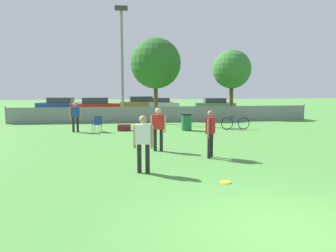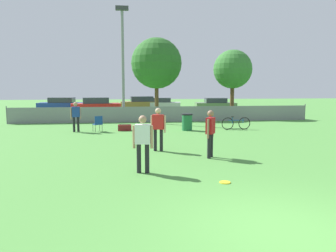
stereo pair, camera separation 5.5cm
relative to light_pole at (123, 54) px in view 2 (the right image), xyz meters
name	(u,v)px [view 2 (the right image)]	position (x,y,z in m)	size (l,w,h in m)	color
ground_plane	(284,231)	(2.89, -18.65, -4.79)	(120.00, 120.00, 0.00)	#4C8C3D
fence_backline	(164,114)	(2.89, -0.65, -4.24)	(21.46, 0.07, 1.21)	gray
light_pole	(123,54)	(0.00, 0.00, 0.00)	(0.90, 0.36, 8.08)	gray
tree_near_pole	(157,63)	(2.69, 3.07, -0.42)	(4.11, 4.11, 6.44)	brown
tree_far_right	(233,69)	(8.85, 2.29, -0.89)	(3.14, 3.14, 5.49)	brown
player_receiver_white	(143,139)	(0.65, -14.43, -3.80)	(0.59, 0.30, 1.69)	black
player_thrower_red	(210,130)	(3.11, -12.68, -3.80)	(0.42, 0.52, 1.69)	black
player_defender_red	(158,126)	(1.41, -11.23, -3.80)	(0.58, 0.34, 1.69)	black
spectator_in_blue	(76,115)	(-2.59, -5.24, -3.82)	(0.56, 0.31, 1.67)	black
frisbee_disc	(225,182)	(2.73, -15.70, -4.78)	(0.29, 0.29, 0.03)	yellow
folding_chair_sideline	(98,123)	(-1.39, -5.33, -4.29)	(0.59, 0.59, 0.89)	#333338
bicycle_sideline	(236,123)	(6.57, -5.41, -4.42)	(1.75, 0.44, 0.78)	black
trash_bin	(187,122)	(3.65, -5.40, -4.30)	(0.61, 0.61, 0.97)	#1E6638
gear_bag_sideline	(125,128)	(0.08, -5.03, -4.62)	(0.75, 0.41, 0.36)	maroon
parked_car_blue	(62,105)	(-6.27, 10.45, -4.10)	(4.73, 2.14, 1.42)	black
parked_car_red	(96,106)	(-2.68, 7.71, -4.08)	(4.77, 2.55, 1.49)	black
parked_car_tan	(142,103)	(1.84, 11.32, -4.08)	(4.61, 2.05, 1.48)	black
parked_car_silver	(161,104)	(3.86, 11.18, -4.13)	(4.47, 2.33, 1.32)	black
parked_car_olive	(215,105)	(9.40, 9.28, -4.14)	(4.27, 2.13, 1.34)	black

